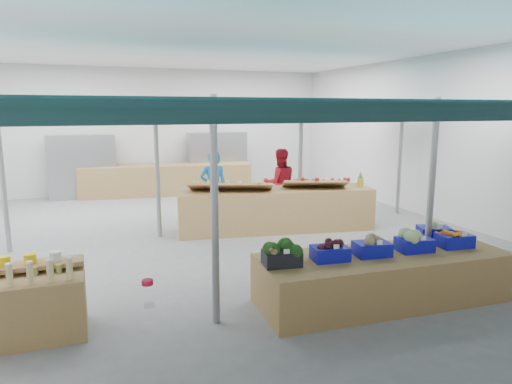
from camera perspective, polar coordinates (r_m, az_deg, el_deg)
floor at (r=10.25m, az=-5.92°, el=-5.71°), size 13.00×13.00×0.00m
hall at (r=11.25m, az=-8.15°, el=9.31°), size 13.00×13.00×13.00m
pole_grid at (r=8.51m, az=1.91°, el=3.51°), size 10.00×4.60×3.00m
awnings at (r=8.45m, az=1.95°, el=10.05°), size 9.50×7.08×0.30m
back_shelving_left at (r=15.62m, az=-20.88°, el=2.92°), size 2.00×0.50×2.00m
back_shelving_right at (r=16.28m, az=-4.83°, el=3.83°), size 2.00×0.50×2.00m
bottle_shelf at (r=6.52m, az=-28.44°, el=-12.43°), size 1.78×1.11×1.06m
veg_counter at (r=7.11m, az=15.55°, el=-10.26°), size 3.79×1.49×0.72m
fruit_counter at (r=10.78m, az=2.47°, el=-2.20°), size 4.67×1.88×0.98m
far_counter at (r=15.61m, az=-11.05°, el=1.55°), size 5.67×1.90×1.00m
crate_stack at (r=8.19m, az=25.79°, el=-8.73°), size 0.52×0.40×0.58m
vendor_left at (r=11.32m, az=-5.34°, el=0.54°), size 0.73×0.55×1.82m
vendor_right at (r=11.93m, az=3.00°, el=1.07°), size 0.99×0.84×1.82m
crate_broccoli at (r=6.25m, az=3.23°, el=-7.74°), size 0.54×0.44×0.35m
crate_beets at (r=6.53m, az=9.23°, el=-7.27°), size 0.54×0.44×0.29m
crate_celeriac at (r=6.85m, az=14.30°, el=-6.54°), size 0.54×0.44×0.31m
crate_cabbage at (r=7.24m, az=19.21°, el=-5.77°), size 0.54×0.44×0.35m
crate_carrots at (r=7.70m, az=23.54°, el=-5.49°), size 0.54×0.44×0.29m
sparrow at (r=6.05m, az=2.20°, el=-7.44°), size 0.12×0.09×0.11m
pole_ribbon at (r=4.80m, az=-13.40°, el=-11.18°), size 0.12×0.12×0.28m
apple_heap_yellow at (r=10.35m, az=-3.20°, el=0.96°), size 2.02×1.32×0.27m
apple_heap_red at (r=10.81m, az=7.39°, el=1.28°), size 1.65×1.18×0.27m
pineapple at (r=11.21m, az=12.92°, el=1.51°), size 0.14×0.14×0.39m
crate_extra at (r=8.03m, az=21.40°, el=-4.44°), size 0.60×0.51×0.32m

